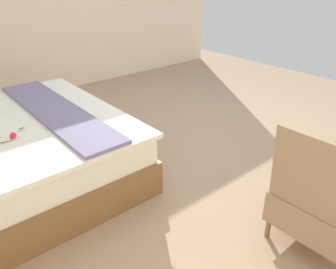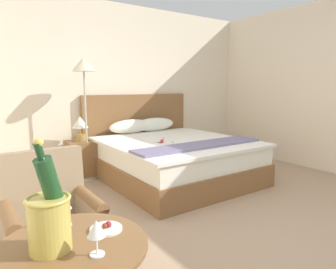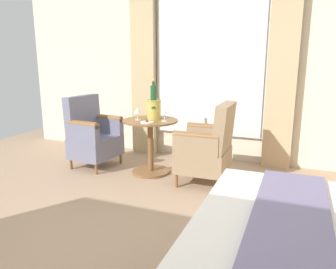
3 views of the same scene
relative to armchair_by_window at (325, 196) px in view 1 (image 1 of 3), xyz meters
name	(u,v)px [view 1 (image 1 of 3)]	position (x,y,z in m)	size (l,w,h in m)	color
ground_plane	(181,145)	(1.70, -0.27, -0.42)	(7.41, 7.41, 0.00)	tan
armchair_by_window	(325,196)	(0.00, 0.00, 0.00)	(0.60, 0.58, 0.94)	brown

